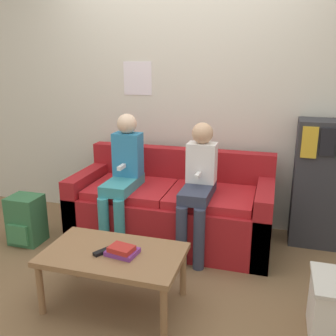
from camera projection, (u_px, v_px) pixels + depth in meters
name	position (u px, v px, depth m)	size (l,w,h in m)	color
ground_plane	(155.00, 265.00, 2.99)	(10.00, 10.00, 0.00)	brown
wall_back	(186.00, 90.00, 3.54)	(8.00, 0.06, 2.60)	beige
couch	(172.00, 209.00, 3.37)	(1.75, 0.78, 0.78)	maroon
coffee_table	(114.00, 258.00, 2.43)	(0.90, 0.53, 0.38)	#8E6642
person_left	(123.00, 173.00, 3.21)	(0.24, 0.54, 1.14)	teal
person_right	(198.00, 182.00, 3.04)	(0.24, 0.54, 1.09)	#33384C
tv_remote	(105.00, 250.00, 2.41)	(0.12, 0.17, 0.02)	black
book_stack	(122.00, 251.00, 2.38)	(0.21, 0.17, 0.06)	#7A3389
bookshelf	(320.00, 183.00, 3.22)	(0.44, 0.33, 1.10)	#2D2D33
backpack	(26.00, 220.00, 3.31)	(0.27, 0.27, 0.43)	#336B42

